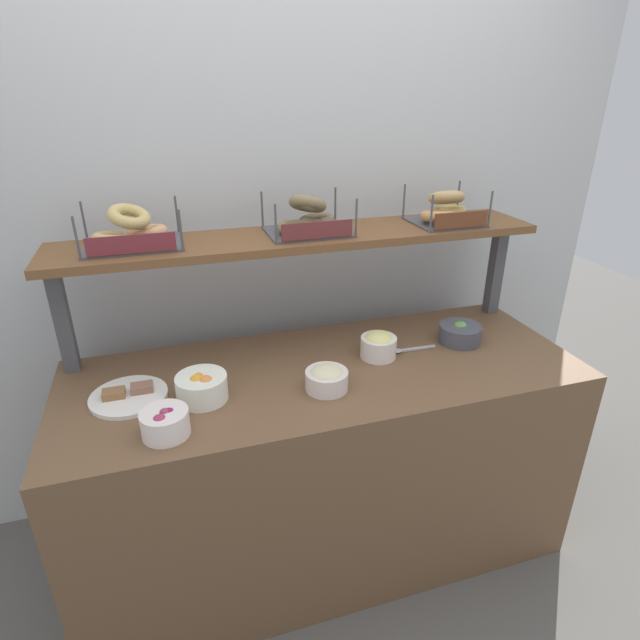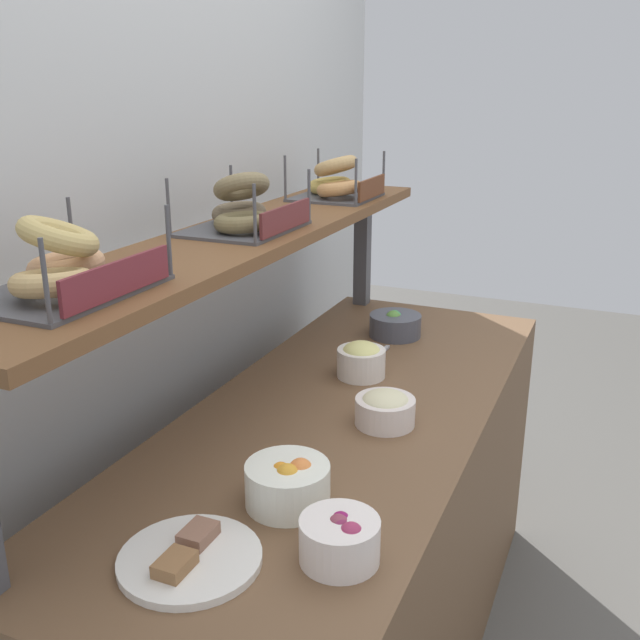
{
  "view_description": "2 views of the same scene",
  "coord_description": "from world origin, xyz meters",
  "views": [
    {
      "loc": [
        -0.5,
        -1.53,
        1.78
      ],
      "look_at": [
        -0.01,
        0.04,
        1.03
      ],
      "focal_mm": 28.79,
      "sensor_mm": 36.0,
      "label": 1
    },
    {
      "loc": [
        -1.55,
        -0.61,
        1.64
      ],
      "look_at": [
        0.05,
        0.08,
        1.06
      ],
      "focal_mm": 40.83,
      "sensor_mm": 36.0,
      "label": 2
    }
  ],
  "objects": [
    {
      "name": "bagel_basket_plain",
      "position": [
        -0.6,
        0.29,
        1.33
      ],
      "size": [
        0.33,
        0.26,
        0.15
      ],
      "color": "#4C4C51",
      "rests_on": "upper_shelf"
    },
    {
      "name": "bowl_fruit_salad",
      "position": [
        -0.44,
        -0.06,
        0.9
      ],
      "size": [
        0.17,
        0.17,
        0.1
      ],
      "color": "white",
      "rests_on": "deli_counter"
    },
    {
      "name": "bagel_basket_poppy",
      "position": [
        0.02,
        0.27,
        1.33
      ],
      "size": [
        0.3,
        0.25,
        0.16
      ],
      "color": "#4C4C51",
      "rests_on": "upper_shelf"
    },
    {
      "name": "serving_plate_white",
      "position": [
        -0.67,
        0.01,
        0.86
      ],
      "size": [
        0.25,
        0.25,
        0.04
      ],
      "color": "white",
      "rests_on": "deli_counter"
    },
    {
      "name": "bowl_egg_salad",
      "position": [
        0.22,
        0.03,
        0.9
      ],
      "size": [
        0.13,
        0.13,
        0.1
      ],
      "color": "white",
      "rests_on": "deli_counter"
    },
    {
      "name": "upper_shelf",
      "position": [
        0.0,
        0.27,
        1.26
      ],
      "size": [
        1.82,
        0.32,
        0.03
      ],
      "primitive_type": "cube",
      "color": "brown",
      "rests_on": "shelf_riser_left"
    },
    {
      "name": "deli_counter",
      "position": [
        0.0,
        0.0,
        0.42
      ],
      "size": [
        1.86,
        0.7,
        0.85
      ],
      "primitive_type": "cube",
      "color": "brown",
      "rests_on": "ground_plane"
    },
    {
      "name": "shelf_riser_right",
      "position": [
        0.87,
        0.27,
        1.05
      ],
      "size": [
        0.05,
        0.05,
        0.4
      ],
      "primitive_type": "cube",
      "color": "#4C4C51",
      "rests_on": "deli_counter"
    },
    {
      "name": "bowl_veggie_mix",
      "position": [
        0.58,
        0.05,
        0.89
      ],
      "size": [
        0.17,
        0.17,
        0.09
      ],
      "color": "#484B56",
      "rests_on": "deli_counter"
    },
    {
      "name": "bowl_potato_salad",
      "position": [
        -0.04,
        -0.13,
        0.89
      ],
      "size": [
        0.14,
        0.14,
        0.08
      ],
      "color": "silver",
      "rests_on": "deli_counter"
    },
    {
      "name": "bowl_beet_salad",
      "position": [
        -0.56,
        -0.22,
        0.89
      ],
      "size": [
        0.14,
        0.14,
        0.09
      ],
      "color": "white",
      "rests_on": "deli_counter"
    },
    {
      "name": "bagel_basket_sesame",
      "position": [
        0.58,
        0.26,
        1.33
      ],
      "size": [
        0.27,
        0.26,
        0.14
      ],
      "color": "#4C4C51",
      "rests_on": "upper_shelf"
    },
    {
      "name": "back_wall",
      "position": [
        0.0,
        0.55,
        1.2
      ],
      "size": [
        3.06,
        0.06,
        2.4
      ],
      "primitive_type": "cube",
      "color": "silver",
      "rests_on": "ground_plane"
    },
    {
      "name": "serving_spoon_near_plate",
      "position": [
        0.34,
        0.03,
        0.86
      ],
      "size": [
        0.18,
        0.03,
        0.01
      ],
      "color": "#B7B7BC",
      "rests_on": "deli_counter"
    }
  ]
}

